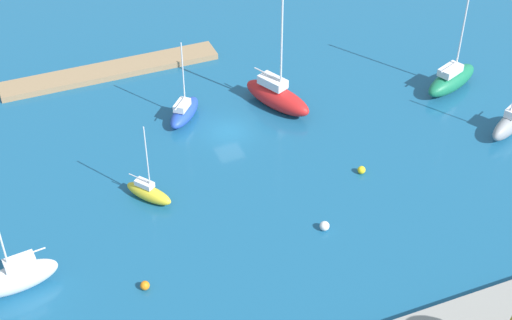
{
  "coord_description": "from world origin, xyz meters",
  "views": [
    {
      "loc": [
        19.87,
        55.54,
        42.76
      ],
      "look_at": [
        0.0,
        6.78,
        1.5
      ],
      "focal_mm": 53.67,
      "sensor_mm": 36.0,
      "label": 1
    }
  ],
  "objects_px": {
    "sailboat_red_lone_north": "(277,96)",
    "mooring_buoy_white": "(325,226)",
    "pier_dock": "(111,71)",
    "sailboat_green_center_basin": "(452,79)",
    "sailboat_gray_east_end": "(509,124)",
    "sailboat_white_near_pier": "(17,277)",
    "sailboat_blue_west_end": "(184,112)",
    "sailboat_yellow_along_channel": "(148,192)",
    "mooring_buoy_orange": "(145,285)",
    "mooring_buoy_yellow": "(361,170)"
  },
  "relations": [
    {
      "from": "sailboat_gray_east_end",
      "to": "mooring_buoy_orange",
      "type": "height_order",
      "value": "sailboat_gray_east_end"
    },
    {
      "from": "sailboat_white_near_pier",
      "to": "mooring_buoy_white",
      "type": "distance_m",
      "value": 24.08
    },
    {
      "from": "sailboat_gray_east_end",
      "to": "sailboat_blue_west_end",
      "type": "xyz_separation_m",
      "value": [
        27.52,
        -13.81,
        -0.25
      ]
    },
    {
      "from": "sailboat_green_center_basin",
      "to": "sailboat_red_lone_north",
      "type": "height_order",
      "value": "sailboat_green_center_basin"
    },
    {
      "from": "sailboat_green_center_basin",
      "to": "mooring_buoy_yellow",
      "type": "height_order",
      "value": "sailboat_green_center_basin"
    },
    {
      "from": "mooring_buoy_white",
      "to": "mooring_buoy_yellow",
      "type": "height_order",
      "value": "mooring_buoy_white"
    },
    {
      "from": "sailboat_green_center_basin",
      "to": "sailboat_blue_west_end",
      "type": "height_order",
      "value": "sailboat_green_center_basin"
    },
    {
      "from": "sailboat_gray_east_end",
      "to": "sailboat_red_lone_north",
      "type": "bearing_deg",
      "value": -60.39
    },
    {
      "from": "sailboat_gray_east_end",
      "to": "sailboat_white_near_pier",
      "type": "bearing_deg",
      "value": -23.16
    },
    {
      "from": "sailboat_yellow_along_channel",
      "to": "mooring_buoy_orange",
      "type": "xyz_separation_m",
      "value": [
        3.07,
        9.72,
        -0.42
      ]
    },
    {
      "from": "mooring_buoy_orange",
      "to": "mooring_buoy_white",
      "type": "relative_size",
      "value": 0.88
    },
    {
      "from": "sailboat_green_center_basin",
      "to": "mooring_buoy_white",
      "type": "bearing_deg",
      "value": -169.19
    },
    {
      "from": "mooring_buoy_orange",
      "to": "mooring_buoy_yellow",
      "type": "height_order",
      "value": "mooring_buoy_yellow"
    },
    {
      "from": "sailboat_red_lone_north",
      "to": "sailboat_white_near_pier",
      "type": "xyz_separation_m",
      "value": [
        27.38,
        14.99,
        0.0
      ]
    },
    {
      "from": "sailboat_yellow_along_channel",
      "to": "mooring_buoy_orange",
      "type": "bearing_deg",
      "value": -53.97
    },
    {
      "from": "sailboat_blue_west_end",
      "to": "mooring_buoy_yellow",
      "type": "bearing_deg",
      "value": -98.17
    },
    {
      "from": "mooring_buoy_white",
      "to": "sailboat_red_lone_north",
      "type": "bearing_deg",
      "value": -101.05
    },
    {
      "from": "sailboat_gray_east_end",
      "to": "mooring_buoy_white",
      "type": "height_order",
      "value": "sailboat_gray_east_end"
    },
    {
      "from": "pier_dock",
      "to": "mooring_buoy_white",
      "type": "distance_m",
      "value": 31.95
    },
    {
      "from": "sailboat_red_lone_north",
      "to": "sailboat_white_near_pier",
      "type": "height_order",
      "value": "sailboat_red_lone_north"
    },
    {
      "from": "pier_dock",
      "to": "sailboat_green_center_basin",
      "type": "height_order",
      "value": "sailboat_green_center_basin"
    },
    {
      "from": "sailboat_red_lone_north",
      "to": "mooring_buoy_white",
      "type": "bearing_deg",
      "value": -36.01
    },
    {
      "from": "sailboat_green_center_basin",
      "to": "sailboat_yellow_along_channel",
      "type": "height_order",
      "value": "sailboat_green_center_basin"
    },
    {
      "from": "sailboat_green_center_basin",
      "to": "sailboat_gray_east_end",
      "type": "relative_size",
      "value": 1.5
    },
    {
      "from": "sailboat_green_center_basin",
      "to": "mooring_buoy_white",
      "type": "height_order",
      "value": "sailboat_green_center_basin"
    },
    {
      "from": "sailboat_red_lone_north",
      "to": "mooring_buoy_white",
      "type": "xyz_separation_m",
      "value": [
        3.47,
        17.75,
        -0.89
      ]
    },
    {
      "from": "pier_dock",
      "to": "sailboat_white_near_pier",
      "type": "distance_m",
      "value": 30.71
    },
    {
      "from": "sailboat_white_near_pier",
      "to": "mooring_buoy_white",
      "type": "bearing_deg",
      "value": 166.76
    },
    {
      "from": "sailboat_gray_east_end",
      "to": "sailboat_white_near_pier",
      "type": "height_order",
      "value": "sailboat_white_near_pier"
    },
    {
      "from": "pier_dock",
      "to": "sailboat_green_center_basin",
      "type": "bearing_deg",
      "value": 152.8
    },
    {
      "from": "pier_dock",
      "to": "mooring_buoy_white",
      "type": "bearing_deg",
      "value": 108.75
    },
    {
      "from": "mooring_buoy_white",
      "to": "sailboat_yellow_along_channel",
      "type": "bearing_deg",
      "value": -36.49
    },
    {
      "from": "sailboat_gray_east_end",
      "to": "sailboat_white_near_pier",
      "type": "distance_m",
      "value": 45.83
    },
    {
      "from": "sailboat_blue_west_end",
      "to": "mooring_buoy_white",
      "type": "relative_size",
      "value": 10.27
    },
    {
      "from": "sailboat_red_lone_north",
      "to": "mooring_buoy_yellow",
      "type": "relative_size",
      "value": 16.81
    },
    {
      "from": "sailboat_gray_east_end",
      "to": "sailboat_white_near_pier",
      "type": "relative_size",
      "value": 0.75
    },
    {
      "from": "sailboat_yellow_along_channel",
      "to": "sailboat_gray_east_end",
      "type": "height_order",
      "value": "sailboat_gray_east_end"
    },
    {
      "from": "sailboat_green_center_basin",
      "to": "sailboat_red_lone_north",
      "type": "relative_size",
      "value": 1.05
    },
    {
      "from": "pier_dock",
      "to": "sailboat_green_center_basin",
      "type": "relative_size",
      "value": 1.82
    },
    {
      "from": "sailboat_blue_west_end",
      "to": "mooring_buoy_white",
      "type": "distance_m",
      "value": 20.01
    },
    {
      "from": "mooring_buoy_white",
      "to": "sailboat_green_center_basin",
      "type": "bearing_deg",
      "value": -146.58
    },
    {
      "from": "sailboat_red_lone_north",
      "to": "sailboat_yellow_along_channel",
      "type": "bearing_deg",
      "value": -85.67
    },
    {
      "from": "sailboat_gray_east_end",
      "to": "sailboat_blue_west_end",
      "type": "relative_size",
      "value": 1.02
    },
    {
      "from": "pier_dock",
      "to": "sailboat_yellow_along_channel",
      "type": "height_order",
      "value": "sailboat_yellow_along_channel"
    },
    {
      "from": "sailboat_blue_west_end",
      "to": "sailboat_white_near_pier",
      "type": "bearing_deg",
      "value": 173.11
    },
    {
      "from": "sailboat_blue_west_end",
      "to": "mooring_buoy_orange",
      "type": "distance_m",
      "value": 22.09
    },
    {
      "from": "sailboat_red_lone_north",
      "to": "mooring_buoy_white",
      "type": "relative_size",
      "value": 14.91
    },
    {
      "from": "mooring_buoy_white",
      "to": "sailboat_blue_west_end",
      "type": "bearing_deg",
      "value": -73.54
    },
    {
      "from": "pier_dock",
      "to": "mooring_buoy_orange",
      "type": "relative_size",
      "value": 32.35
    },
    {
      "from": "sailboat_yellow_along_channel",
      "to": "sailboat_white_near_pier",
      "type": "distance_m",
      "value": 13.31
    }
  ]
}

